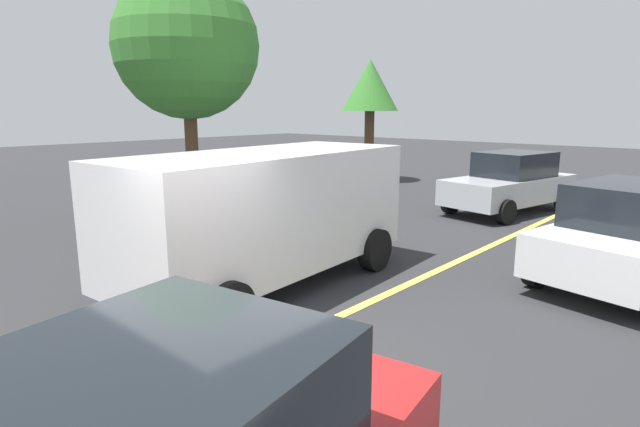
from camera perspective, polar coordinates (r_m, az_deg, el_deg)
The scene contains 7 objects.
ground_plane at distance 6.10m, azimuth -9.39°, elevation -16.44°, with size 80.00×80.00×0.00m, color #2D2D30.
lane_marking_centre at distance 8.12m, azimuth 7.55°, elevation -8.99°, with size 28.00×0.16×0.01m, color #E0D14C.
white_van at distance 8.18m, azimuth -6.27°, elevation 0.39°, with size 5.34×2.59×2.20m.
car_silver_far_lane at distance 15.17m, azimuth 20.64°, elevation 3.27°, with size 4.41×2.55×1.69m.
car_white_behind_van at distance 9.82m, azimuth 31.98°, elevation -1.98°, with size 4.54×2.57×1.69m.
tree_left_verge at distance 12.96m, azimuth -14.77°, elevation 17.68°, with size 3.42×3.42×6.03m.
tree_centre_verge at distance 20.53m, azimuth 5.67°, elevation 13.91°, with size 2.23×2.23×4.77m.
Camera 1 is at (-3.30, -4.26, 2.86)m, focal length 28.42 mm.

